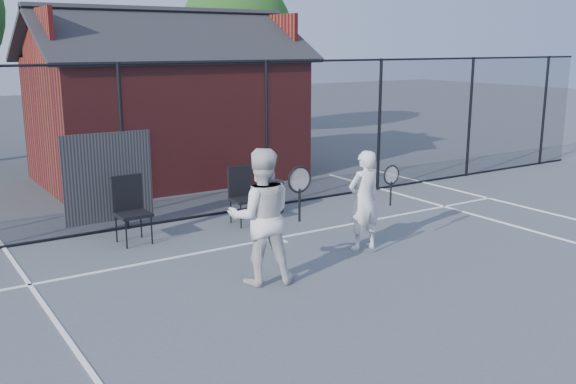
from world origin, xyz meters
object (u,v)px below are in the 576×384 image
chair_right (246,197)px  waste_bin (273,196)px  clubhouse (167,114)px  player_front (364,200)px  player_back (261,216)px  chair_left (133,211)px

chair_right → waste_bin: bearing=30.8°
clubhouse → player_front: size_ratio=3.95×
player_back → chair_right: (1.29, 2.76, -0.44)m
player_front → waste_bin: player_front is taller
clubhouse → chair_right: size_ratio=6.16×
chair_left → waste_bin: (3.08, 0.50, -0.24)m
clubhouse → player_back: bearing=-103.3°
waste_bin → player_front: bearing=-90.3°
clubhouse → chair_right: (-0.51, -4.90, -1.08)m
clubhouse → waste_bin: bearing=-84.9°
player_front → waste_bin: bearing=89.7°
chair_left → chair_right: 2.17m
player_back → player_front: bearing=10.3°
chair_right → waste_bin: 1.06m
clubhouse → chair_left: (-2.69, -4.90, -1.05)m
player_back → chair_right: player_back is taller
chair_left → chair_right: chair_left is taller
player_back → waste_bin: player_back is taller
clubhouse → player_back: clubhouse is taller
player_front → chair_right: (-0.89, 2.36, -0.30)m
player_front → waste_bin: size_ratio=2.60×
clubhouse → player_front: clubhouse is taller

